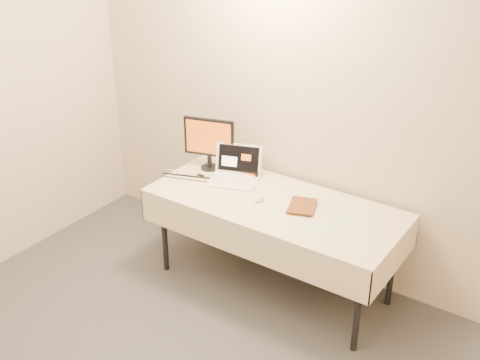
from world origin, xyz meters
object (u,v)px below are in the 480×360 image
Objects in this scene: laptop at (236,172)px; monitor at (209,140)px; book at (290,191)px; table at (275,209)px.

laptop is 0.34m from monitor.
monitor is 0.87m from book.
table is at bearing -36.65° from laptop.
table is 7.52× the size of book.
table is at bearing 162.87° from book.
monitor is (-0.72, 0.18, 0.31)m from table.
book is at bearing 1.43° from table.
monitor is at bearing 165.81° from table.
monitor is at bearing 149.37° from book.
laptop is at bearing -24.89° from monitor.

